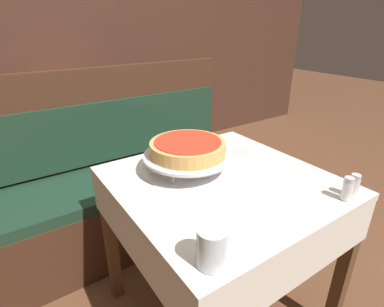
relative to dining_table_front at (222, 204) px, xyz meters
name	(u,v)px	position (x,y,z in m)	size (l,w,h in m)	color
dining_table_front	(222,204)	(0.00, 0.00, 0.00)	(0.80, 0.80, 0.73)	beige
dining_table_rear	(76,117)	(-0.17, 1.59, 0.00)	(0.62, 0.62, 0.74)	red
booth_bench	(126,192)	(-0.11, 0.79, -0.30)	(1.61, 0.51, 1.06)	#3D2316
back_wall_panel	(70,34)	(0.00, 2.06, 0.59)	(6.00, 0.04, 2.40)	#3D2319
pizza_pan_stand	(188,156)	(-0.08, 0.13, 0.18)	(0.36, 0.36, 0.08)	#ADADB2
deep_dish_pizza	(188,148)	(-0.08, 0.13, 0.22)	(0.30, 0.30, 0.06)	tan
pizza_server	(220,153)	(0.14, 0.19, 0.12)	(0.29, 0.18, 0.01)	#BCBCC1
water_glass_near	(212,247)	(-0.31, -0.33, 0.17)	(0.08, 0.08, 0.11)	silver
salt_shaker	(347,189)	(0.26, -0.35, 0.16)	(0.03, 0.03, 0.08)	silver
pepper_shaker	(354,185)	(0.30, -0.35, 0.16)	(0.03, 0.03, 0.08)	silver
condiment_caddy	(86,93)	(-0.08, 1.55, 0.18)	(0.12, 0.12, 0.18)	black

